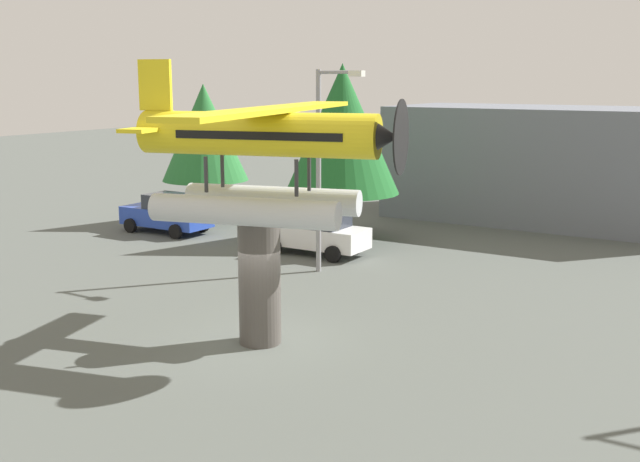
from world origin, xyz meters
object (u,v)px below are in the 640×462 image
object	(u,v)px
tree_east	(342,129)
car_near_blue	(167,213)
tree_west	(204,133)
car_mid_white	(316,232)
storefront_building	(547,164)
display_pedestal	(260,281)
streetlight_primary	(324,155)
floatplane_monument	(262,153)

from	to	relation	value
tree_east	car_near_blue	bearing A→B (deg)	-160.64
tree_west	tree_east	world-z (taller)	tree_east
car_near_blue	car_mid_white	xyz separation A→B (m)	(8.03, -0.18, 0.00)
tree_west	tree_east	size ratio (longest dim) A/B	0.89
storefront_building	car_mid_white	bearing A→B (deg)	-114.31
storefront_building	display_pedestal	bearing A→B (deg)	-93.47
car_near_blue	streetlight_primary	distance (m)	10.63
car_near_blue	car_mid_white	distance (m)	8.04
car_near_blue	tree_west	xyz separation A→B (m)	(-0.28, 3.07, 3.42)
display_pedestal	floatplane_monument	bearing A→B (deg)	14.55
streetlight_primary	storefront_building	world-z (taller)	streetlight_primary
car_mid_white	storefront_building	distance (m)	13.69
car_mid_white	streetlight_primary	bearing A→B (deg)	126.89
streetlight_primary	tree_west	size ratio (longest dim) A/B	1.08
floatplane_monument	storefront_building	bearing A→B (deg)	72.31
floatplane_monument	streetlight_primary	distance (m)	7.78
floatplane_monument	streetlight_primary	xyz separation A→B (m)	(-2.62, 7.28, -0.79)
car_mid_white	storefront_building	world-z (taller)	storefront_building
car_near_blue	tree_east	bearing A→B (deg)	-160.64
floatplane_monument	streetlight_primary	bearing A→B (deg)	95.27
display_pedestal	tree_west	distance (m)	18.20
car_mid_white	streetlight_primary	size ratio (longest dim) A/B	0.59
storefront_building	tree_west	size ratio (longest dim) A/B	2.23
streetlight_primary	tree_west	world-z (taller)	streetlight_primary
floatplane_monument	storefront_building	world-z (taller)	floatplane_monument
car_mid_white	streetlight_primary	xyz separation A→B (m)	(1.75, -2.33, 3.32)
car_mid_white	tree_east	distance (m)	4.82
car_mid_white	tree_west	world-z (taller)	tree_west
car_mid_white	car_near_blue	bearing A→B (deg)	-1.26
display_pedestal	storefront_building	bearing A→B (deg)	86.53
car_mid_white	display_pedestal	bearing A→B (deg)	113.78
car_near_blue	tree_west	world-z (taller)	tree_west
car_mid_white	storefront_building	xyz separation A→B (m)	(5.58, 12.36, 1.86)
tree_west	tree_east	distance (m)	7.86
display_pedestal	car_near_blue	bearing A→B (deg)	141.36
car_mid_white	floatplane_monument	bearing A→B (deg)	114.48
car_near_blue	display_pedestal	bearing A→B (deg)	141.36
floatplane_monument	car_near_blue	world-z (taller)	floatplane_monument
display_pedestal	streetlight_primary	size ratio (longest dim) A/B	0.46
display_pedestal	car_mid_white	xyz separation A→B (m)	(-4.25, 9.64, -0.78)
car_near_blue	streetlight_primary	world-z (taller)	streetlight_primary
storefront_building	car_near_blue	bearing A→B (deg)	-138.19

